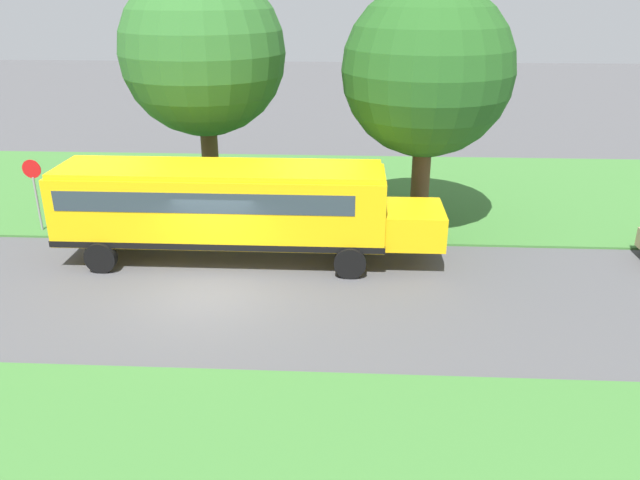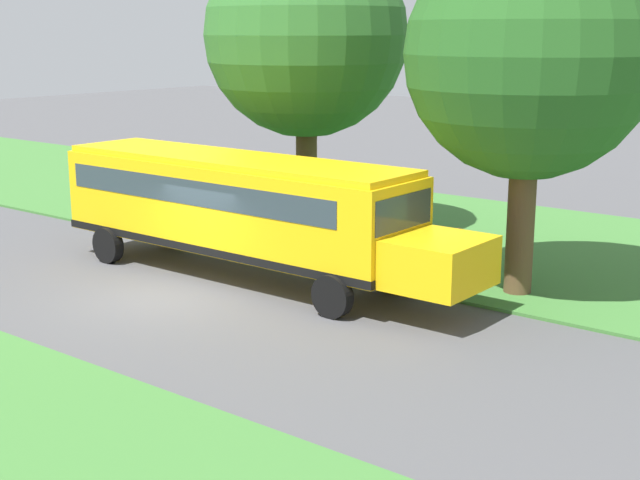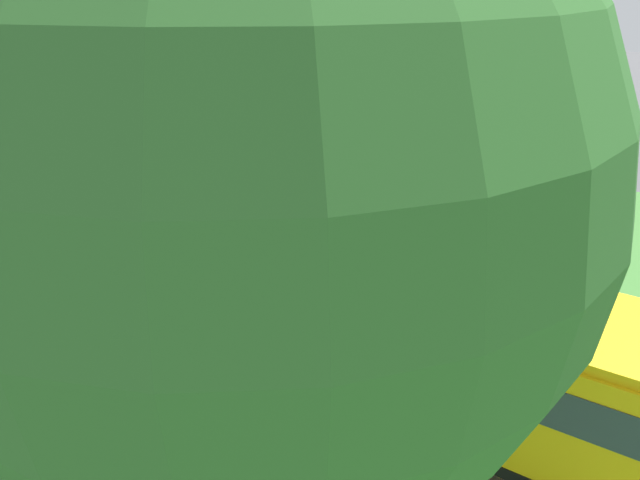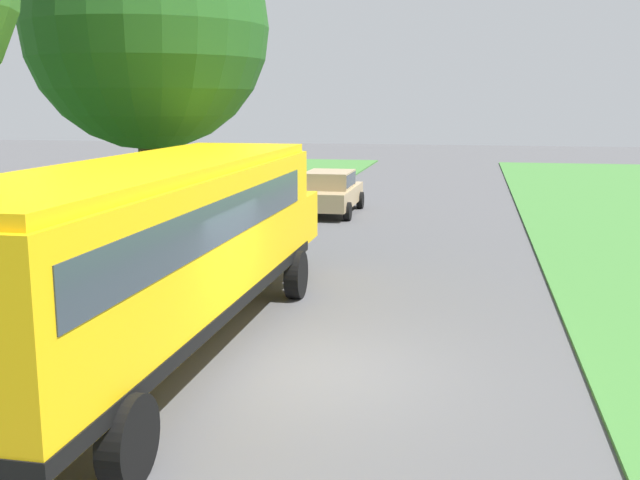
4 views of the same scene
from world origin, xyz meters
name	(u,v)px [view 1 (image 1 of 4)]	position (x,y,z in m)	size (l,w,h in m)	color
ground_plane	(208,293)	(0.00, 0.00, 0.00)	(120.00, 120.00, 0.00)	#4C4C4F
grass_verge	(257,189)	(-10.00, 0.00, 0.04)	(12.00, 80.00, 0.08)	#3D7533
school_bus	(230,204)	(-2.54, 0.27, 1.92)	(2.84, 12.42, 3.16)	yellow
oak_tree_beside_bus	(203,54)	(-7.23, -1.38, 6.11)	(6.10, 6.10, 9.23)	brown
oak_tree_roadside_mid	(422,72)	(-5.51, 6.50, 5.73)	(5.82, 5.82, 8.70)	brown
stop_sign	(35,187)	(-4.60, -7.23, 1.74)	(0.08, 0.68, 2.74)	gray
park_bench	(342,205)	(-6.81, 3.84, 0.47)	(1.66, 0.77, 0.92)	brown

